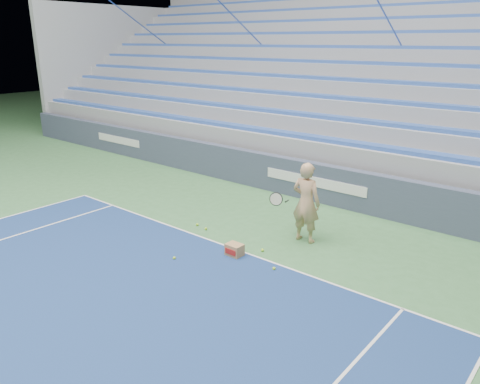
{
  "coord_description": "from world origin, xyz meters",
  "views": [
    {
      "loc": [
        6.42,
        4.74,
        4.39
      ],
      "look_at": [
        0.07,
        12.38,
        1.15
      ],
      "focal_mm": 35.0,
      "sensor_mm": 36.0,
      "label": 1
    }
  ],
  "objects": [
    {
      "name": "bleachers",
      "position": [
        0.0,
        21.6,
        2.36
      ],
      "size": [
        31.0,
        9.15,
        7.3
      ],
      "color": "gray",
      "rests_on": "ground"
    },
    {
      "name": "tennis_ball_1",
      "position": [
        0.2,
        11.96,
        0.03
      ],
      "size": [
        0.07,
        0.07,
        0.07
      ],
      "primitive_type": "sphere",
      "color": "#AADF2D",
      "rests_on": "ground"
    },
    {
      "name": "tennis_ball_4",
      "position": [
        -1.26,
        12.34,
        0.03
      ],
      "size": [
        0.07,
        0.07,
        0.07
      ],
      "primitive_type": "sphere",
      "color": "#AADF2D",
      "rests_on": "ground"
    },
    {
      "name": "tennis_ball_2",
      "position": [
        -0.32,
        10.69,
        0.03
      ],
      "size": [
        0.07,
        0.07,
        0.07
      ],
      "primitive_type": "sphere",
      "color": "#AADF2D",
      "rests_on": "ground"
    },
    {
      "name": "ball_box",
      "position": [
        0.53,
        11.65,
        0.13
      ],
      "size": [
        0.36,
        0.28,
        0.26
      ],
      "color": "#A27A4E",
      "rests_on": "ground"
    },
    {
      "name": "tennis_player",
      "position": [
        1.26,
        13.27,
        0.93
      ],
      "size": [
        0.95,
        0.85,
        1.85
      ],
      "color": "tan",
      "rests_on": "ground"
    },
    {
      "name": "tennis_ball_0",
      "position": [
        -0.91,
        12.28,
        0.03
      ],
      "size": [
        0.07,
        0.07,
        0.07
      ],
      "primitive_type": "sphere",
      "color": "#AADF2D",
      "rests_on": "ground"
    },
    {
      "name": "tennis_ball_3",
      "position": [
        0.87,
        12.19,
        0.03
      ],
      "size": [
        0.07,
        0.07,
        0.07
      ],
      "primitive_type": "sphere",
      "color": "#AADF2D",
      "rests_on": "ground"
    },
    {
      "name": "sponsor_barrier",
      "position": [
        0.0,
        15.88,
        0.55
      ],
      "size": [
        30.0,
        0.32,
        1.1
      ],
      "color": "#3B445B",
      "rests_on": "ground"
    },
    {
      "name": "tennis_ball_5",
      "position": [
        1.57,
        11.65,
        0.03
      ],
      "size": [
        0.07,
        0.07,
        0.07
      ],
      "primitive_type": "sphere",
      "color": "#AADF2D",
      "rests_on": "ground"
    }
  ]
}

